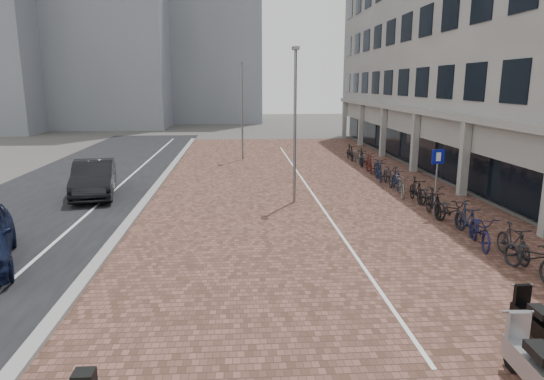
{
  "coord_description": "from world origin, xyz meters",
  "views": [
    {
      "loc": [
        -1.19,
        -10.28,
        4.92
      ],
      "look_at": [
        0.0,
        6.0,
        1.3
      ],
      "focal_mm": 31.69,
      "sensor_mm": 36.0,
      "label": 1
    }
  ],
  "objects_px": {
    "scooter_front": "(535,361)",
    "car_dark": "(94,178)",
    "scooter_mid": "(536,319)",
    "parking_sign": "(437,172)"
  },
  "relations": [
    {
      "from": "scooter_front",
      "to": "car_dark",
      "type": "bearing_deg",
      "value": 130.32
    },
    {
      "from": "car_dark",
      "to": "scooter_mid",
      "type": "xyz_separation_m",
      "value": [
        12.07,
        -13.45,
        -0.29
      ]
    },
    {
      "from": "parking_sign",
      "to": "scooter_mid",
      "type": "bearing_deg",
      "value": -114.9
    },
    {
      "from": "scooter_front",
      "to": "parking_sign",
      "type": "height_order",
      "value": "parking_sign"
    },
    {
      "from": "car_dark",
      "to": "parking_sign",
      "type": "xyz_separation_m",
      "value": [
        13.8,
        -4.46,
        0.94
      ]
    },
    {
      "from": "scooter_front",
      "to": "scooter_mid",
      "type": "relative_size",
      "value": 1.17
    },
    {
      "from": "car_dark",
      "to": "parking_sign",
      "type": "height_order",
      "value": "parking_sign"
    },
    {
      "from": "scooter_front",
      "to": "scooter_mid",
      "type": "bearing_deg",
      "value": 60.65
    },
    {
      "from": "car_dark",
      "to": "parking_sign",
      "type": "bearing_deg",
      "value": -29.09
    },
    {
      "from": "car_dark",
      "to": "scooter_mid",
      "type": "bearing_deg",
      "value": -59.24
    }
  ]
}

